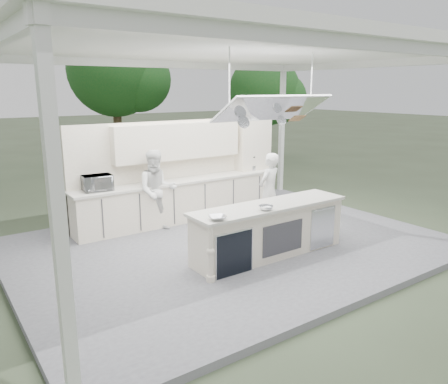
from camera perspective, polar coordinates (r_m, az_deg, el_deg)
ground at (r=8.68m, az=0.94°, el=-7.37°), size 90.00×90.00×0.00m
stage_deck at (r=8.66m, az=0.94°, el=-7.00°), size 8.00×6.00×0.12m
tent at (r=8.13m, az=1.11°, el=17.85°), size 8.20×6.20×3.86m
demo_island at (r=7.92m, az=5.89°, el=-4.96°), size 3.10×0.79×0.95m
back_counter at (r=10.03m, az=-5.42°, el=-0.98°), size 5.08×0.72×0.95m
back_wall_unit at (r=10.24m, az=-3.97°, el=4.92°), size 5.05×0.48×2.25m
tree_cluster at (r=16.98m, az=-19.78°, el=13.35°), size 19.55×9.40×5.85m
head_chef at (r=9.40m, az=5.90°, el=0.17°), size 0.69×0.55×1.64m
sous_chef at (r=9.28m, az=-8.73°, el=0.18°), size 0.99×0.86×1.73m
toaster_oven at (r=9.12m, az=-16.22°, el=1.15°), size 0.60×0.42×0.32m
bowl_large at (r=6.84m, az=-0.85°, el=-3.39°), size 0.34×0.34×0.07m
bowl_small at (r=7.41m, az=5.50°, el=-2.07°), size 0.31×0.31×0.08m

